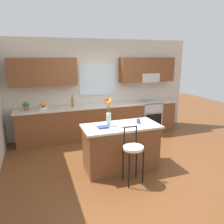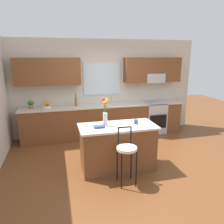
{
  "view_description": "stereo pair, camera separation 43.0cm",
  "coord_description": "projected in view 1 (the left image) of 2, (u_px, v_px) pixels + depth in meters",
  "views": [
    {
      "loc": [
        -1.7,
        -4.04,
        2.26
      ],
      "look_at": [
        -0.08,
        0.55,
        1.0
      ],
      "focal_mm": 35.25,
      "sensor_mm": 36.0,
      "label": 1
    },
    {
      "loc": [
        -1.29,
        -4.16,
        2.26
      ],
      "look_at": [
        -0.08,
        0.55,
        1.0
      ],
      "focal_mm": 35.25,
      "sensor_mm": 36.0,
      "label": 2
    }
  ],
  "objects": [
    {
      "name": "potted_plant_small",
      "position": [
        26.0,
        106.0,
        5.46
      ],
      "size": [
        0.17,
        0.11,
        0.22
      ],
      "color": "#9E5B3D",
      "rests_on": "counter_run"
    },
    {
      "name": "fruit_bowl_oranges",
      "position": [
        43.0,
        107.0,
        5.61
      ],
      "size": [
        0.24,
        0.24,
        0.16
      ],
      "color": "silver",
      "rests_on": "counter_run"
    },
    {
      "name": "back_wall_assembly",
      "position": [
        99.0,
        83.0,
        6.25
      ],
      "size": [
        5.6,
        0.5,
        2.7
      ],
      "color": "beige",
      "rests_on": "ground"
    },
    {
      "name": "cookbook",
      "position": [
        103.0,
        127.0,
        4.18
      ],
      "size": [
        0.2,
        0.15,
        0.03
      ],
      "primitive_type": "cube",
      "color": "navy",
      "rests_on": "kitchen_island"
    },
    {
      "name": "flower_vase",
      "position": [
        109.0,
        112.0,
        4.23
      ],
      "size": [
        0.12,
        0.14,
        0.56
      ],
      "color": "silver",
      "rests_on": "kitchen_island"
    },
    {
      "name": "counter_run",
      "position": [
        101.0,
        120.0,
        6.24
      ],
      "size": [
        4.56,
        0.64,
        0.92
      ],
      "color": "brown",
      "rests_on": "ground"
    },
    {
      "name": "sink_faucet",
      "position": [
        107.0,
        98.0,
        6.29
      ],
      "size": [
        0.02,
        0.13,
        0.23
      ],
      "color": "#B7BABC",
      "rests_on": "counter_run"
    },
    {
      "name": "mug_ceramic",
      "position": [
        138.0,
        121.0,
        4.45
      ],
      "size": [
        0.08,
        0.08,
        0.09
      ],
      "primitive_type": "cylinder",
      "color": "#33518C",
      "rests_on": "kitchen_island"
    },
    {
      "name": "bar_stool_near",
      "position": [
        133.0,
        150.0,
        3.88
      ],
      "size": [
        0.36,
        0.36,
        1.04
      ],
      "color": "black",
      "rests_on": "ground"
    },
    {
      "name": "bottle_olive_oil",
      "position": [
        72.0,
        102.0,
        5.83
      ],
      "size": [
        0.06,
        0.06,
        0.33
      ],
      "color": "olive",
      "rests_on": "counter_run"
    },
    {
      "name": "oven_range",
      "position": [
        149.0,
        116.0,
        6.7
      ],
      "size": [
        0.6,
        0.64,
        0.92
      ],
      "color": "#B7BABC",
      "rests_on": "ground"
    },
    {
      "name": "ground_plane",
      "position": [
        124.0,
        162.0,
        4.8
      ],
      "size": [
        14.0,
        14.0,
        0.0
      ],
      "primitive_type": "plane",
      "color": "brown"
    },
    {
      "name": "kitchen_island",
      "position": [
        121.0,
        147.0,
        4.44
      ],
      "size": [
        1.52,
        0.73,
        0.92
      ],
      "color": "brown",
      "rests_on": "ground"
    }
  ]
}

